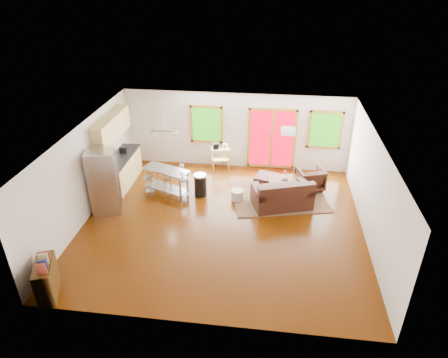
# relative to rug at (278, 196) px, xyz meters

# --- Properties ---
(floor) EXTENTS (7.50, 7.00, 0.02)m
(floor) POSITION_rel_rug_xyz_m (-1.50, -1.59, -0.02)
(floor) COLOR #381701
(floor) RESTS_ON ground
(ceiling) EXTENTS (7.50, 7.00, 0.02)m
(ceiling) POSITION_rel_rug_xyz_m (-1.50, -1.59, 2.60)
(ceiling) COLOR white
(ceiling) RESTS_ON ground
(back_wall) EXTENTS (7.50, 0.02, 2.60)m
(back_wall) POSITION_rel_rug_xyz_m (-1.50, 1.92, 1.29)
(back_wall) COLOR beige
(back_wall) RESTS_ON ground
(left_wall) EXTENTS (0.02, 7.00, 2.60)m
(left_wall) POSITION_rel_rug_xyz_m (-5.26, -1.59, 1.29)
(left_wall) COLOR beige
(left_wall) RESTS_ON ground
(right_wall) EXTENTS (0.02, 7.00, 2.60)m
(right_wall) POSITION_rel_rug_xyz_m (2.26, -1.59, 1.29)
(right_wall) COLOR beige
(right_wall) RESTS_ON ground
(front_wall) EXTENTS (7.50, 0.02, 2.60)m
(front_wall) POSITION_rel_rug_xyz_m (-1.50, -5.10, 1.29)
(front_wall) COLOR beige
(front_wall) RESTS_ON ground
(window_left) EXTENTS (1.10, 0.05, 1.30)m
(window_left) POSITION_rel_rug_xyz_m (-2.50, 1.87, 1.49)
(window_left) COLOR #1C5C0C
(window_left) RESTS_ON back_wall
(french_doors) EXTENTS (1.60, 0.05, 2.10)m
(french_doors) POSITION_rel_rug_xyz_m (-0.30, 1.87, 1.09)
(french_doors) COLOR #BE0014
(french_doors) RESTS_ON back_wall
(window_right) EXTENTS (1.10, 0.05, 1.30)m
(window_right) POSITION_rel_rug_xyz_m (1.40, 1.87, 1.49)
(window_right) COLOR #1C5C0C
(window_right) RESTS_ON back_wall
(rug) EXTENTS (3.17, 2.69, 0.03)m
(rug) POSITION_rel_rug_xyz_m (0.00, 0.00, 0.00)
(rug) COLOR #495B38
(rug) RESTS_ON floor
(loveseat) EXTENTS (1.86, 1.41, 0.88)m
(loveseat) POSITION_rel_rug_xyz_m (0.11, -0.55, 0.33)
(loveseat) COLOR black
(loveseat) RESTS_ON floor
(coffee_table) EXTENTS (1.20, 0.84, 0.44)m
(coffee_table) POSITION_rel_rug_xyz_m (0.22, 0.34, 0.37)
(coffee_table) COLOR #38210A
(coffee_table) RESTS_ON floor
(armchair) EXTENTS (0.96, 0.93, 0.79)m
(armchair) POSITION_rel_rug_xyz_m (0.96, 0.61, 0.38)
(armchair) COLOR black
(armchair) RESTS_ON floor
(ottoman) EXTENTS (0.79, 0.79, 0.42)m
(ottoman) POSITION_rel_rug_xyz_m (-0.39, 0.51, 0.20)
(ottoman) COLOR black
(ottoman) RESTS_ON floor
(pouf) EXTENTS (0.44, 0.44, 0.32)m
(pouf) POSITION_rel_rug_xyz_m (-1.21, -0.35, 0.15)
(pouf) COLOR beige
(pouf) RESTS_ON floor
(vase) EXTENTS (0.23, 0.24, 0.33)m
(vase) POSITION_rel_rug_xyz_m (0.17, 0.32, 0.51)
(vase) COLOR silver
(vase) RESTS_ON coffee_table
(book) EXTENTS (0.23, 0.08, 0.30)m
(book) POSITION_rel_rug_xyz_m (0.70, -0.00, 0.54)
(book) COLOR maroon
(book) RESTS_ON coffee_table
(cabinets) EXTENTS (0.64, 2.24, 2.30)m
(cabinets) POSITION_rel_rug_xyz_m (-4.98, 0.11, 0.91)
(cabinets) COLOR tan
(cabinets) RESTS_ON floor
(refrigerator) EXTENTS (0.92, 0.90, 1.88)m
(refrigerator) POSITION_rel_rug_xyz_m (-4.84, -1.36, 0.93)
(refrigerator) COLOR #B7BABC
(refrigerator) RESTS_ON floor
(island) EXTENTS (1.49, 1.03, 0.88)m
(island) POSITION_rel_rug_xyz_m (-3.37, -0.31, 0.59)
(island) COLOR #B7BABC
(island) RESTS_ON floor
(cup) EXTENTS (0.16, 0.14, 0.14)m
(cup) POSITION_rel_rug_xyz_m (-2.88, -0.30, 1.00)
(cup) COLOR white
(cup) RESTS_ON island
(bar_stool_a) EXTENTS (0.38, 0.38, 0.65)m
(bar_stool_a) POSITION_rel_rug_xyz_m (-3.88, -0.47, 0.47)
(bar_stool_a) COLOR #B7BABC
(bar_stool_a) RESTS_ON floor
(bar_stool_b) EXTENTS (0.36, 0.36, 0.69)m
(bar_stool_b) POSITION_rel_rug_xyz_m (-3.29, -0.46, 0.50)
(bar_stool_b) COLOR #B7BABC
(bar_stool_b) RESTS_ON floor
(bar_stool_c) EXTENTS (0.42, 0.42, 0.72)m
(bar_stool_c) POSITION_rel_rug_xyz_m (-2.79, -0.55, 0.52)
(bar_stool_c) COLOR #B7BABC
(bar_stool_c) RESTS_ON floor
(trash_can) EXTENTS (0.48, 0.48, 0.71)m
(trash_can) POSITION_rel_rug_xyz_m (-2.35, -0.22, 0.34)
(trash_can) COLOR black
(trash_can) RESTS_ON floor
(kitchen_cart) EXTENTS (0.70, 0.54, 0.94)m
(kitchen_cart) POSITION_rel_rug_xyz_m (-2.01, 1.65, 0.63)
(kitchen_cart) COLOR tan
(kitchen_cart) RESTS_ON floor
(bookshelf) EXTENTS (0.66, 0.97, 1.06)m
(bookshelf) POSITION_rel_rug_xyz_m (-4.85, -4.69, 0.40)
(bookshelf) COLOR #38210A
(bookshelf) RESTS_ON floor
(ceiling_flush) EXTENTS (0.35, 0.35, 0.12)m
(ceiling_flush) POSITION_rel_rug_xyz_m (0.10, -0.99, 2.52)
(ceiling_flush) COLOR white
(ceiling_flush) RESTS_ON ceiling
(pendant_light) EXTENTS (0.80, 0.18, 0.79)m
(pendant_light) POSITION_rel_rug_xyz_m (-3.40, -0.09, 1.88)
(pendant_light) COLOR gray
(pendant_light) RESTS_ON ceiling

